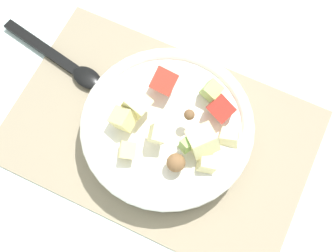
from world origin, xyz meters
The scene contains 4 objects.
ground_plane centered at (0.00, 0.00, 0.00)m, with size 2.40×2.40×0.00m, color silver.
placemat centered at (0.00, 0.00, 0.00)m, with size 0.49×0.32×0.01m, color gray.
salad_bowl centered at (-0.01, 0.00, 0.04)m, with size 0.27×0.27×0.10m.
serving_spoon centered at (0.20, -0.04, 0.01)m, with size 0.22×0.07×0.01m.
Camera 1 is at (-0.13, 0.24, 0.73)m, focal length 50.67 mm.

